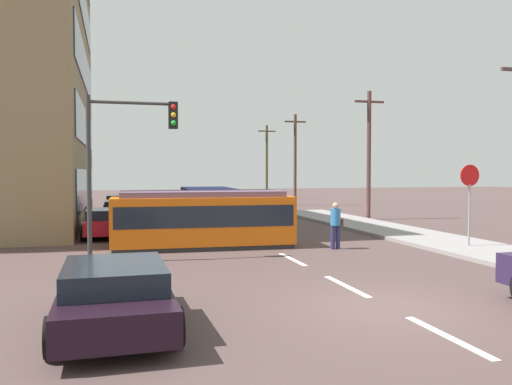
{
  "coord_description": "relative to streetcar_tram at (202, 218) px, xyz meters",
  "views": [
    {
      "loc": [
        -5.4,
        -9.61,
        2.8
      ],
      "look_at": [
        -0.72,
        7.75,
        2.06
      ],
      "focal_mm": 36.89,
      "sensor_mm": 36.0,
      "label": 1
    }
  ],
  "objects": [
    {
      "name": "parked_sedan_near",
      "position": [
        -3.13,
        -9.67,
        -0.44
      ],
      "size": [
        2.1,
        4.25,
        1.19
      ],
      "color": "black",
      "rests_on": "ground"
    },
    {
      "name": "city_bus",
      "position": [
        1.69,
        8.33,
        0.01
      ],
      "size": [
        2.7,
        5.17,
        1.89
      ],
      "color": "#2F3C98",
      "rests_on": "ground"
    },
    {
      "name": "lane_stripe_1",
      "position": [
        2.29,
        -7.55,
        -1.06
      ],
      "size": [
        0.16,
        2.4,
        0.01
      ],
      "primitive_type": "cube",
      "color": "silver",
      "rests_on": "ground"
    },
    {
      "name": "parked_sedan_furthest",
      "position": [
        -2.75,
        17.04,
        -0.44
      ],
      "size": [
        2.15,
        4.42,
        1.19
      ],
      "color": "navy",
      "rests_on": "ground"
    },
    {
      "name": "traffic_light_mast",
      "position": [
        -2.79,
        -2.44,
        2.5
      ],
      "size": [
        2.77,
        0.33,
        5.1
      ],
      "color": "#333333",
      "rests_on": "ground"
    },
    {
      "name": "lane_stripe_4",
      "position": [
        2.29,
        12.0,
        -1.06
      ],
      "size": [
        0.16,
        2.4,
        0.01
      ],
      "primitive_type": "cube",
      "color": "silver",
      "rests_on": "ground"
    },
    {
      "name": "stop_sign",
      "position": [
        9.06,
        -3.16,
        1.13
      ],
      "size": [
        0.76,
        0.07,
        2.88
      ],
      "color": "gray",
      "rests_on": "sidewalk_curb_right"
    },
    {
      "name": "utility_pole_mid",
      "position": [
        10.99,
        8.27,
        2.79
      ],
      "size": [
        1.8,
        0.24,
        7.35
      ],
      "color": "brown",
      "rests_on": "ground"
    },
    {
      "name": "sidewalk_curb_right",
      "position": [
        9.09,
        -3.55,
        -1.0
      ],
      "size": [
        3.2,
        36.0,
        0.14
      ],
      "primitive_type": "cube",
      "color": "gray",
      "rests_on": "ground"
    },
    {
      "name": "lane_stripe_3",
      "position": [
        2.29,
        6.0,
        -1.06
      ],
      "size": [
        0.16,
        2.4,
        0.01
      ],
      "primitive_type": "cube",
      "color": "silver",
      "rests_on": "ground"
    },
    {
      "name": "streetcar_tram",
      "position": [
        0.0,
        0.0,
        0.0
      ],
      "size": [
        6.62,
        2.82,
        2.06
      ],
      "color": "orange",
      "rests_on": "ground"
    },
    {
      "name": "lane_stripe_2",
      "position": [
        2.29,
        -3.55,
        -1.06
      ],
      "size": [
        0.16,
        2.4,
        0.01
      ],
      "primitive_type": "cube",
      "color": "silver",
      "rests_on": "ground"
    },
    {
      "name": "utility_pole_distant",
      "position": [
        11.65,
        31.44,
        2.8
      ],
      "size": [
        1.8,
        0.24,
        7.37
      ],
      "color": "#4A4022",
      "rests_on": "ground"
    },
    {
      "name": "lane_stripe_0",
      "position": [
        2.29,
        -11.55,
        -1.06
      ],
      "size": [
        0.16,
        2.4,
        0.01
      ],
      "primitive_type": "cube",
      "color": "silver",
      "rests_on": "ground"
    },
    {
      "name": "parked_sedan_mid",
      "position": [
        -3.44,
        3.96,
        -0.44
      ],
      "size": [
        2.06,
        4.06,
        1.19
      ],
      "color": "#AB1020",
      "rests_on": "ground"
    },
    {
      "name": "utility_pole_far",
      "position": [
        10.97,
        20.94,
        2.79
      ],
      "size": [
        1.8,
        0.24,
        7.35
      ],
      "color": "brown",
      "rests_on": "ground"
    },
    {
      "name": "ground_plane",
      "position": [
        2.29,
        0.45,
        -1.07
      ],
      "size": [
        120.0,
        120.0,
        0.0
      ],
      "primitive_type": "plane",
      "color": "#4E3B39"
    },
    {
      "name": "pedestrian_crossing",
      "position": [
        4.51,
        -1.83,
        -0.12
      ],
      "size": [
        0.51,
        0.36,
        1.67
      ],
      "color": "navy",
      "rests_on": "ground"
    },
    {
      "name": "parked_sedan_far",
      "position": [
        -2.8,
        10.38,
        -0.44
      ],
      "size": [
        2.05,
        4.21,
        1.19
      ],
      "color": "maroon",
      "rests_on": "ground"
    }
  ]
}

